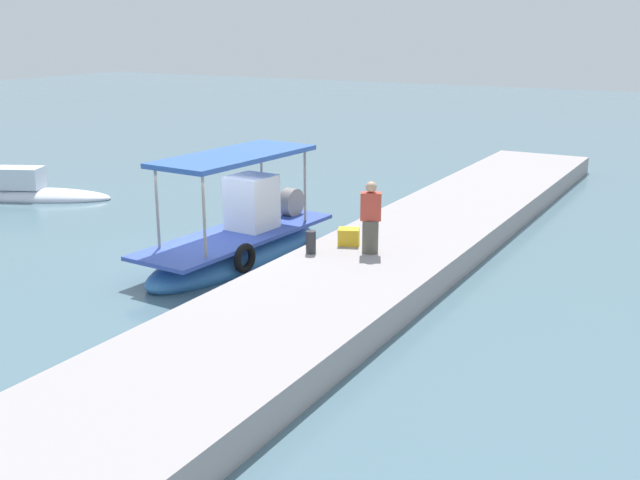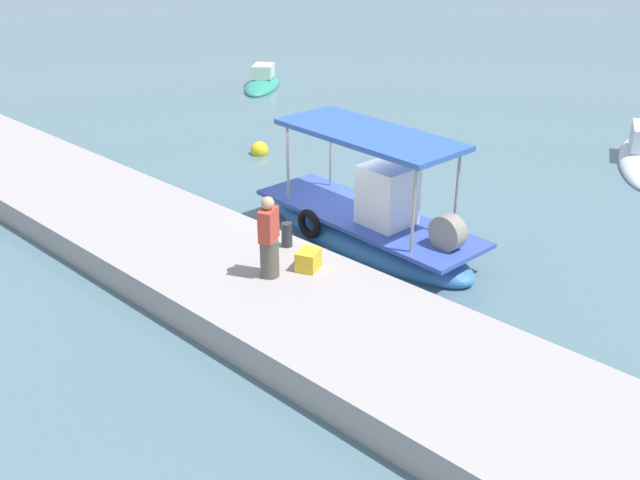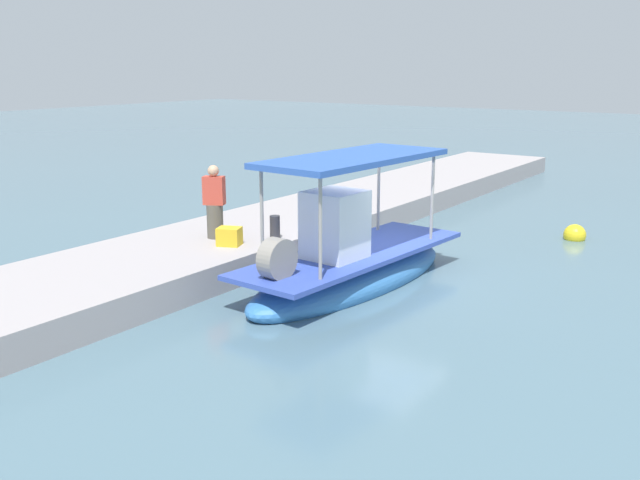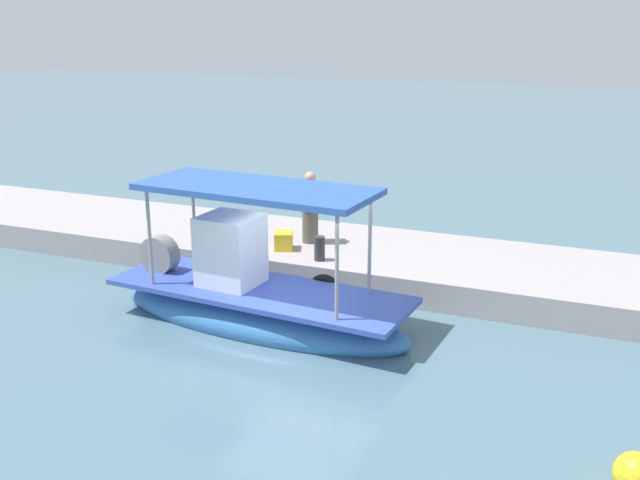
# 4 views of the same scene
# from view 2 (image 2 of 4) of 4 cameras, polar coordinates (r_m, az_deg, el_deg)

# --- Properties ---
(ground_plane) EXTENTS (120.00, 120.00, 0.00)m
(ground_plane) POSITION_cam_2_polar(r_m,az_deg,el_deg) (18.23, 1.80, 0.85)
(ground_plane) COLOR slate
(dock_quay) EXTENTS (36.00, 3.65, 0.64)m
(dock_quay) POSITION_cam_2_polar(r_m,az_deg,el_deg) (15.68, -7.74, -2.38)
(dock_quay) COLOR #9F9798
(dock_quay) RESTS_ON ground_plane
(main_fishing_boat) EXTENTS (6.45, 2.35, 3.15)m
(main_fishing_boat) POSITION_cam_2_polar(r_m,az_deg,el_deg) (17.27, 3.90, 1.16)
(main_fishing_boat) COLOR #3472B5
(main_fishing_boat) RESTS_ON ground_plane
(fisherman_near_bollard) EXTENTS (0.51, 0.56, 1.73)m
(fisherman_near_bollard) POSITION_cam_2_polar(r_m,az_deg,el_deg) (14.33, -4.06, -0.07)
(fisherman_near_bollard) COLOR #545045
(fisherman_near_bollard) RESTS_ON dock_quay
(mooring_bollard) EXTENTS (0.24, 0.24, 0.55)m
(mooring_bollard) POSITION_cam_2_polar(r_m,az_deg,el_deg) (15.78, -2.64, 0.42)
(mooring_bollard) COLOR #2D2D33
(mooring_bollard) RESTS_ON dock_quay
(cargo_crate) EXTENTS (0.57, 0.63, 0.41)m
(cargo_crate) POSITION_cam_2_polar(r_m,az_deg,el_deg) (14.82, -0.92, -1.58)
(cargo_crate) COLOR gold
(cargo_crate) RESTS_ON dock_quay
(marker_buoy) EXTENTS (0.60, 0.60, 0.60)m
(marker_buoy) POSITION_cam_2_polar(r_m,az_deg,el_deg) (23.84, -4.82, 7.09)
(marker_buoy) COLOR yellow
(marker_buoy) RESTS_ON ground_plane
(moored_boat_near) EXTENTS (3.40, 3.87, 1.18)m
(moored_boat_near) POSITION_cam_2_polar(r_m,az_deg,el_deg) (32.84, -4.58, 12.23)
(moored_boat_near) COLOR teal
(moored_boat_near) RESTS_ON ground_plane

